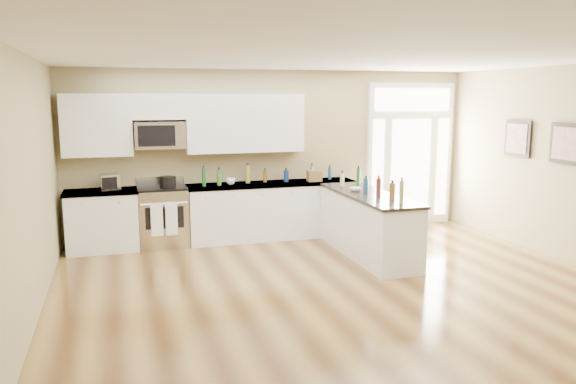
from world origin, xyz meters
The scene contains 20 objects.
ground centered at (0.00, 0.00, 0.00)m, with size 8.00×8.00×0.00m, color #523417.
room_shell centered at (0.00, 0.00, 1.71)m, with size 8.00×8.00×8.00m.
back_cabinet_left centered at (-2.87, 3.69, 0.44)m, with size 1.10×0.66×0.94m.
back_cabinet_right centered at (-0.16, 3.69, 0.44)m, with size 2.85×0.66×0.94m.
peninsula_cabinet centered at (0.93, 2.24, 0.43)m, with size 0.69×2.32×0.94m.
upper_cabinet_left centered at (-2.88, 3.83, 1.93)m, with size 1.04×0.33×0.95m, color white.
upper_cabinet_right centered at (-0.57, 3.83, 1.93)m, with size 1.94×0.33×0.95m, color white.
upper_cabinet_short centered at (-1.95, 3.83, 2.20)m, with size 0.82×0.33×0.40m, color white.
microwave centered at (-1.95, 3.80, 1.76)m, with size 0.78×0.41×0.42m.
entry_door centered at (2.55, 3.95, 1.30)m, with size 1.70×0.10×2.60m.
wall_art_near centered at (3.47, 2.20, 1.70)m, with size 0.05×0.58×0.58m.
wall_art_far centered at (3.47, 1.20, 1.70)m, with size 0.05×0.58×0.58m.
kitchen_range centered at (-1.95, 3.69, 0.48)m, with size 0.76×0.68×1.08m.
stockpot centered at (-1.87, 3.58, 1.05)m, with size 0.25×0.25×0.20m, color black.
toaster_oven centered at (-2.73, 3.69, 1.06)m, with size 0.29×0.22×0.24m, color silver.
cardboard_box centered at (0.57, 3.63, 1.03)m, with size 0.23×0.17×0.19m, color brown.
bowl_left centered at (-2.77, 3.78, 0.96)m, with size 0.18×0.18×0.04m, color white.
bowl_peninsula centered at (0.83, 2.49, 0.97)m, with size 0.18×0.18×0.06m, color white.
cup_counter centered at (-0.86, 3.67, 0.99)m, with size 0.14×0.14×0.11m, color white.
counter_bottles centered at (0.28, 2.98, 1.07)m, with size 2.40×2.45×0.32m.
Camera 1 is at (-2.61, -5.22, 2.35)m, focal length 35.00 mm.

